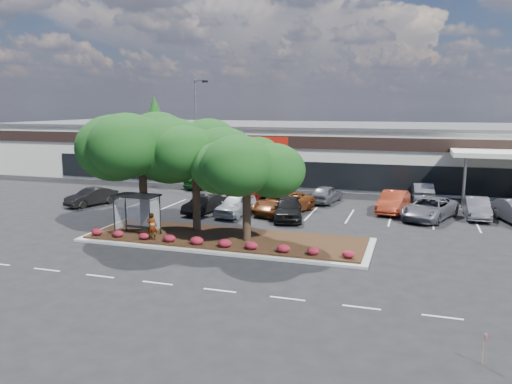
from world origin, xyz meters
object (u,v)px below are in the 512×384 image
(car_0, at_px, (91,197))
(survey_stake, at_px, (484,345))
(car_1, at_px, (204,204))
(light_pole, at_px, (197,147))

(car_0, bearing_deg, survey_stake, -13.28)
(survey_stake, relative_size, car_1, 0.25)
(car_0, bearing_deg, car_1, 20.72)
(light_pole, relative_size, survey_stake, 9.74)
(survey_stake, height_order, car_0, car_0)
(car_0, xyz_separation_m, car_1, (10.32, 0.12, -0.03))
(survey_stake, bearing_deg, car_1, 133.88)
(light_pole, xyz_separation_m, car_1, (2.81, -5.07, -4.03))
(light_pole, relative_size, car_0, 2.37)
(light_pole, relative_size, car_1, 2.48)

